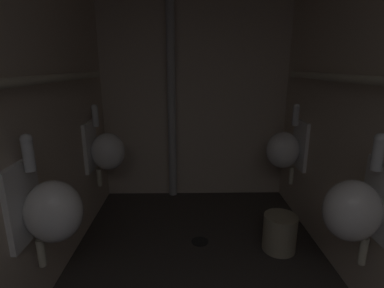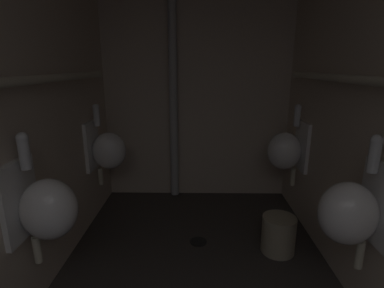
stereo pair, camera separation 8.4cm
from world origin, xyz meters
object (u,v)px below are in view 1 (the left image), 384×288
(floor_drain, at_px, (200,241))
(urinal_left_mid, at_px, (50,210))
(standpipe_back_wall, at_px, (171,85))
(urinal_left_far, at_px, (106,150))
(waste_bin, at_px, (280,233))
(urinal_right_far, at_px, (285,149))
(urinal_right_mid, at_px, (356,209))

(floor_drain, bearing_deg, urinal_left_mid, -140.21)
(urinal_left_mid, xyz_separation_m, standpipe_back_wall, (0.58, 1.57, 0.55))
(urinal_left_mid, height_order, urinal_left_far, same)
(urinal_left_far, height_order, floor_drain, urinal_left_far)
(urinal_left_far, distance_m, waste_bin, 1.63)
(standpipe_back_wall, distance_m, waste_bin, 1.69)
(urinal_left_mid, bearing_deg, urinal_right_far, 34.92)
(urinal_left_far, distance_m, urinal_right_mid, 1.99)
(urinal_left_mid, xyz_separation_m, floor_drain, (0.83, 0.69, -0.66))
(standpipe_back_wall, bearing_deg, urinal_right_far, -22.34)
(urinal_right_mid, height_order, floor_drain, urinal_right_mid)
(urinal_right_far, height_order, waste_bin, urinal_right_far)
(urinal_right_far, relative_size, floor_drain, 5.39)
(standpipe_back_wall, bearing_deg, floor_drain, -73.76)
(urinal_left_far, bearing_deg, urinal_left_mid, -90.00)
(urinal_right_mid, xyz_separation_m, waste_bin, (-0.18, 0.61, -0.52))
(urinal_left_far, relative_size, urinal_right_mid, 1.00)
(urinal_left_mid, distance_m, urinal_right_mid, 1.63)
(urinal_right_far, distance_m, floor_drain, 1.13)
(urinal_left_mid, bearing_deg, waste_bin, 22.00)
(urinal_right_far, xyz_separation_m, standpipe_back_wall, (-1.05, 0.43, 0.55))
(urinal_left_far, relative_size, waste_bin, 2.62)
(urinal_left_mid, relative_size, waste_bin, 2.62)
(floor_drain, bearing_deg, waste_bin, -10.05)
(urinal_left_mid, distance_m, standpipe_back_wall, 1.76)
(urinal_left_mid, relative_size, floor_drain, 5.39)
(urinal_left_mid, bearing_deg, urinal_left_far, 90.00)
(urinal_left_mid, relative_size, standpipe_back_wall, 0.32)
(urinal_right_mid, relative_size, floor_drain, 5.39)
(urinal_right_mid, distance_m, standpipe_back_wall, 1.99)
(urinal_right_far, bearing_deg, floor_drain, -150.86)
(urinal_left_far, relative_size, standpipe_back_wall, 0.32)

